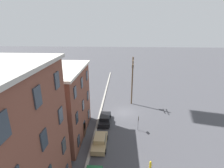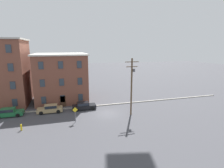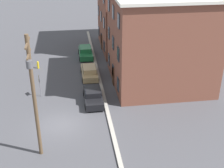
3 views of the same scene
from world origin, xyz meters
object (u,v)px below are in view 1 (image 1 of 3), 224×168
car_black (105,118)px  fire_hydrant (150,165)px  caution_sign (138,121)px  utility_pole (132,78)px  car_tan (100,141)px

car_black → fire_hydrant: bearing=-147.0°
caution_sign → utility_pole: 10.44m
caution_sign → fire_hydrant: bearing=-174.0°
utility_pole → fire_hydrant: 18.10m
car_tan → utility_pole: (13.75, -4.91, 4.77)m
car_black → utility_pole: size_ratio=0.45×
caution_sign → fire_hydrant: caution_sign is taller
utility_pole → fire_hydrant: utility_pole is taller
car_tan → fire_hydrant: car_tan is taller
car_tan → fire_hydrant: size_ratio=4.58×
car_tan → utility_pole: size_ratio=0.45×
utility_pole → car_tan: bearing=160.3°
car_tan → fire_hydrant: bearing=-119.6°
car_black → fire_hydrant: size_ratio=4.58×
caution_sign → fire_hydrant: (-7.65, -0.81, -1.17)m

